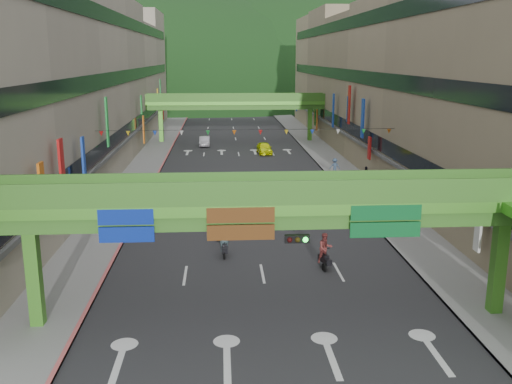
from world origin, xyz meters
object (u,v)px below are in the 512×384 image
(overpass_near, at_px, (294,220))
(scooter_rider_near, at_px, (224,242))
(car_silver, at_px, (205,141))
(car_yellow, at_px, (264,148))
(scooter_rider_mid, at_px, (325,250))
(pedestrian_red, at_px, (499,283))

(overpass_near, relative_size, scooter_rider_near, 13.45)
(car_silver, height_order, car_yellow, car_yellow)
(scooter_rider_near, height_order, car_silver, scooter_rider_near)
(scooter_rider_mid, bearing_deg, car_silver, 99.83)
(scooter_rider_near, bearing_deg, scooter_rider_mid, -22.73)
(scooter_rider_near, height_order, pedestrian_red, scooter_rider_near)
(scooter_rider_near, relative_size, pedestrian_red, 1.38)
(overpass_near, relative_size, car_silver, 6.79)
(car_silver, xyz_separation_m, pedestrian_red, (16.79, -53.06, 0.08))
(overpass_near, distance_m, pedestrian_red, 12.39)
(car_silver, bearing_deg, scooter_rider_mid, -81.22)
(scooter_rider_near, bearing_deg, pedestrian_red, -26.55)
(car_yellow, bearing_deg, car_silver, 135.19)
(overpass_near, height_order, car_silver, overpass_near)
(scooter_rider_mid, relative_size, car_yellow, 0.50)
(scooter_rider_near, relative_size, scooter_rider_mid, 0.95)
(car_yellow, height_order, pedestrian_red, pedestrian_red)
(scooter_rider_mid, bearing_deg, pedestrian_red, -29.12)
(scooter_rider_near, distance_m, scooter_rider_mid, 6.48)
(overpass_near, relative_size, pedestrian_red, 18.49)
(overpass_near, height_order, scooter_rider_near, overpass_near)
(overpass_near, height_order, car_yellow, overpass_near)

